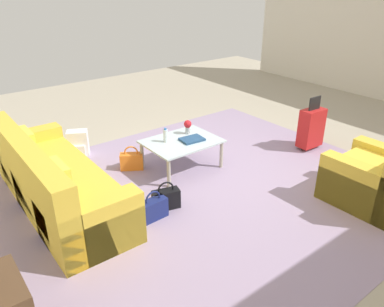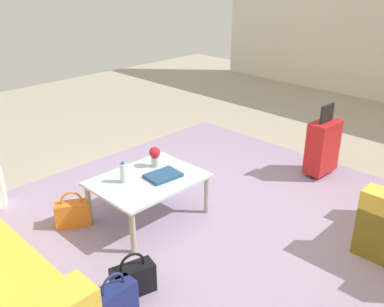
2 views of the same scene
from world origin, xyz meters
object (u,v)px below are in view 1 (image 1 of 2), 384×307
coffee_table_book (192,139)px  suitcase_red (311,127)px  couch (52,185)px  coffee_table (182,144)px  handbag_black (166,199)px  water_bottle (166,136)px  handbag_navy (153,209)px  armchair (378,182)px  backpack_white (78,144)px  flower_vase (188,126)px  handbag_orange (132,161)px

coffee_table_book → suitcase_red: (-1.88, 0.62, -0.08)m
couch → coffee_table: size_ratio=2.42×
couch → handbag_black: size_ratio=6.82×
water_bottle → coffee_table_book: bearing=150.6°
handbag_black → handbag_navy: size_ratio=1.00×
armchair → coffee_table_book: armchair is taller
coffee_table_book → water_bottle: bearing=-23.7°
coffee_table_book → suitcase_red: bearing=167.5°
suitcase_red → backpack_white: 3.61m
water_bottle → suitcase_red: (-2.20, 0.80, -0.16)m
armchair → handbag_black: armchair is taller
couch → handbag_navy: couch is taller
coffee_table → water_bottle: 0.27m
flower_vase → handbag_black: bearing=41.6°
handbag_navy → handbag_orange: bearing=-108.5°
coffee_table_book → handbag_navy: bearing=38.8°
armchair → handbag_black: 2.52m
coffee_table_book → backpack_white: (1.12, -1.37, -0.25)m
armchair → handbag_navy: size_ratio=2.63×
handbag_black → handbag_orange: size_ratio=1.00×
armchair → coffee_table_book: 2.40m
armchair → suitcase_red: suitcase_red is taller
couch → handbag_navy: 1.22m
coffee_table → flower_vase: (-0.22, -0.15, 0.17)m
flower_vase → handbag_black: 1.38m
suitcase_red → handbag_orange: (2.59, -1.10, -0.23)m
couch → backpack_white: couch is taller
handbag_black → coffee_table_book: bearing=-144.0°
handbag_orange → handbag_navy: 1.27m
water_bottle → backpack_white: bearing=-55.9°
coffee_table → backpack_white: (1.00, -1.29, -0.18)m
armchair → handbag_navy: (2.29, -1.36, -0.16)m
handbag_navy → backpack_white: backpack_white is taller
handbag_black → armchair: bearing=144.9°
coffee_table → handbag_black: coffee_table is taller
water_bottle → suitcase_red: size_ratio=0.24×
suitcase_red → handbag_navy: 3.00m
couch → coffee_table: couch is taller
coffee_table_book → backpack_white: coffee_table_book is taller
coffee_table_book → handbag_navy: 1.36m
water_bottle → flower_vase: flower_vase is taller
suitcase_red → flower_vase: bearing=-25.5°
water_bottle → handbag_black: size_ratio=0.57×
flower_vase → handbag_navy: size_ratio=0.57×
coffee_table_book → coffee_table: bearing=-28.0°
backpack_white → handbag_black: bearing=96.9°
couch → handbag_orange: 1.26m
handbag_black → handbag_navy: (0.23, 0.09, 0.00)m
coffee_table_book → flower_vase: size_ratio=1.53×
flower_vase → backpack_white: 1.71m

